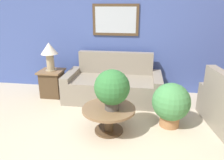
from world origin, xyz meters
name	(u,v)px	position (x,y,z in m)	size (l,w,h in m)	color
wall_back	(124,34)	(0.00, 2.68, 1.31)	(7.14, 0.09, 2.60)	#42569E
couch_main	(113,85)	(-0.16, 2.07, 0.30)	(2.01, 0.96, 0.96)	gray
coffee_table	(109,114)	(-0.05, 0.77, 0.30)	(0.84, 0.84, 0.41)	#4C3823
side_table	(52,83)	(-1.52, 2.03, 0.30)	(0.51, 0.51, 0.59)	#4C3823
table_lamp	(49,52)	(-1.52, 2.03, 0.99)	(0.36, 0.36, 0.61)	tan
potted_plant_on_table	(112,88)	(0.01, 0.73, 0.76)	(0.54, 0.54, 0.63)	#4C4742
potted_plant_floor	(171,103)	(0.94, 1.09, 0.41)	(0.62, 0.62, 0.75)	#9E6B42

